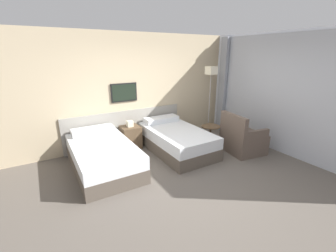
% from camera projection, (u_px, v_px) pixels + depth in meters
% --- Properties ---
extents(ground_plane, '(16.00, 16.00, 0.00)m').
position_uv_depth(ground_plane, '(190.00, 178.00, 4.21)').
color(ground_plane, '#5B544C').
extents(wall_headboard, '(10.00, 0.10, 2.70)m').
position_uv_depth(wall_headboard, '(138.00, 92.00, 5.61)').
color(wall_headboard, '#C6B28E').
rests_on(wall_headboard, ground_plane).
extents(wall_window, '(0.21, 4.69, 2.70)m').
position_uv_depth(wall_window, '(286.00, 95.00, 4.99)').
color(wall_window, white).
rests_on(wall_window, ground_plane).
extents(bed_near_door, '(1.12, 1.95, 0.66)m').
position_uv_depth(bed_near_door, '(103.00, 156.00, 4.47)').
color(bed_near_door, brown).
rests_on(bed_near_door, ground_plane).
extents(bed_near_window, '(1.12, 1.95, 0.66)m').
position_uv_depth(bed_near_window, '(176.00, 140.00, 5.31)').
color(bed_near_window, brown).
rests_on(bed_near_window, ground_plane).
extents(nightstand, '(0.44, 0.43, 0.69)m').
position_uv_depth(nightstand, '(131.00, 137.00, 5.47)').
color(nightstand, brown).
rests_on(nightstand, ground_plane).
extents(floor_lamp, '(0.24, 0.24, 1.90)m').
position_uv_depth(floor_lamp, '(211.00, 78.00, 5.91)').
color(floor_lamp, '#9E9993').
rests_on(floor_lamp, ground_plane).
extents(side_table, '(0.46, 0.46, 0.51)m').
position_uv_depth(side_table, '(210.00, 132.00, 5.58)').
color(side_table, brown).
rests_on(side_table, ground_plane).
extents(armchair, '(0.87, 0.93, 0.94)m').
position_uv_depth(armchair, '(242.00, 139.00, 5.24)').
color(armchair, brown).
rests_on(armchair, ground_plane).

